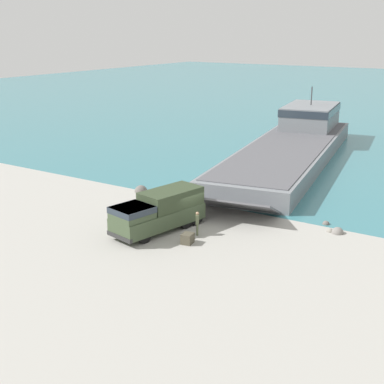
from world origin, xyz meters
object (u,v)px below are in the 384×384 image
military_truck (159,211)px  cargo_crate (187,239)px  landing_craft (295,141)px  soldier_on_ramp (197,222)px

military_truck → cargo_crate: 3.53m
military_truck → cargo_crate: military_truck is taller
landing_craft → cargo_crate: bearing=-91.8°
landing_craft → soldier_on_ramp: landing_craft is taller
military_truck → soldier_on_ramp: military_truck is taller
landing_craft → military_truck: size_ratio=5.19×
soldier_on_ramp → military_truck: bearing=164.4°
military_truck → cargo_crate: bearing=85.1°
landing_craft → soldier_on_ramp: (4.01, -28.15, -0.68)m
military_truck → cargo_crate: (3.18, -0.96, -1.18)m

